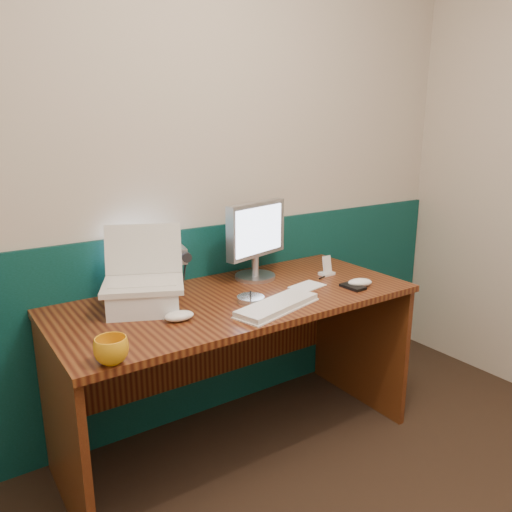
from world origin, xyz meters
TOP-DOWN VIEW (x-y plane):
  - back_wall at (0.00, 1.75)m, footprint 3.50×0.04m
  - wainscot at (0.00, 1.74)m, footprint 3.48×0.02m
  - desk at (0.09, 1.38)m, footprint 1.60×0.70m
  - laptop_riser at (-0.31, 1.46)m, footprint 0.35×0.33m
  - laptop at (-0.31, 1.46)m, footprint 0.39×0.36m
  - monitor at (0.31, 1.56)m, footprint 0.38×0.20m
  - keyboard at (0.15, 1.16)m, footprint 0.42×0.23m
  - mouse_right at (0.65, 1.18)m, footprint 0.13×0.11m
  - mouse_left at (-0.24, 1.27)m, footprint 0.13×0.09m
  - mug at (-0.57, 1.07)m, footprint 0.14×0.14m
  - camcorder at (-0.08, 1.61)m, footprint 0.13×0.16m
  - cd_spindle at (0.11, 1.29)m, footprint 0.12×0.12m
  - cd_loose_a at (-0.25, 1.36)m, footprint 0.12×0.12m
  - pen at (0.62, 1.39)m, footprint 0.12×0.05m
  - papers at (0.44, 1.31)m, footprint 0.18×0.14m
  - dock at (0.64, 1.41)m, footprint 0.07×0.06m
  - music_player at (0.64, 1.41)m, footprint 0.05×0.03m
  - pda at (0.60, 1.18)m, footprint 0.07×0.12m

SIDE VIEW (x-z plane):
  - desk at x=0.09m, z-range 0.00..0.75m
  - wainscot at x=0.00m, z-range 0.00..1.00m
  - cd_loose_a at x=-0.25m, z-range 0.75..0.75m
  - papers at x=0.44m, z-range 0.75..0.75m
  - pen at x=0.62m, z-range 0.75..0.76m
  - pda at x=0.60m, z-range 0.75..0.76m
  - dock at x=0.64m, z-range 0.75..0.76m
  - keyboard at x=0.15m, z-range 0.75..0.77m
  - cd_spindle at x=0.11m, z-range 0.75..0.77m
  - mouse_right at x=0.65m, z-range 0.75..0.79m
  - mouse_left at x=-0.24m, z-range 0.75..0.79m
  - mug at x=-0.57m, z-range 0.75..0.84m
  - laptop_riser at x=-0.31m, z-range 0.75..0.85m
  - music_player at x=0.64m, z-range 0.76..0.85m
  - camcorder at x=-0.08m, z-range 0.75..0.97m
  - monitor at x=0.31m, z-range 0.75..1.12m
  - laptop at x=-0.31m, z-range 0.85..1.11m
  - back_wall at x=0.00m, z-range 0.00..2.50m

